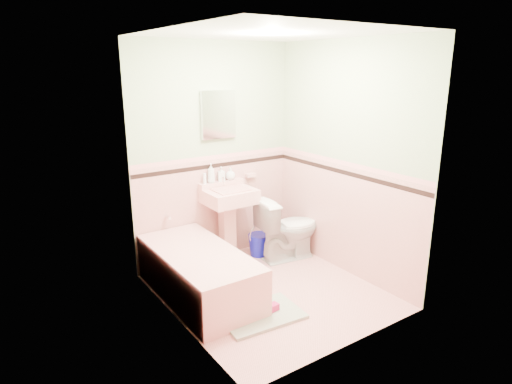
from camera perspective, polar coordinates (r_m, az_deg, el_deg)
floor at (r=4.64m, az=1.78°, el=-12.67°), size 2.20×2.20×0.00m
ceiling at (r=4.09m, az=2.10°, el=19.82°), size 2.20×2.20×0.00m
wall_back at (r=5.10m, az=-5.41°, el=4.86°), size 2.50×0.00×2.50m
wall_front at (r=3.40m, az=12.93°, el=-1.08°), size 2.50×0.00×2.50m
wall_left at (r=3.71m, az=-10.65°, el=0.47°), size 0.00×2.50×2.50m
wall_right at (r=4.84m, az=11.56°, el=4.01°), size 0.00×2.50×2.50m
wainscot_back at (r=5.25m, az=-5.16°, el=-2.13°), size 2.00×0.00×2.00m
wainscot_front at (r=3.64m, az=12.16°, el=-10.86°), size 2.00×0.00×2.00m
wainscot_left at (r=3.93m, az=-10.01°, el=-8.68°), size 0.00×2.20×2.20m
wainscot_right at (r=5.00m, az=11.06°, el=-3.32°), size 0.00×2.20×2.20m
accent_back at (r=5.11m, az=-5.27°, el=3.40°), size 2.00×0.00×2.00m
accent_front at (r=3.45m, az=12.58°, el=-3.08°), size 2.00×0.00×2.00m
accent_left at (r=3.75m, az=-10.30°, el=-1.41°), size 0.00×2.20×2.20m
accent_right at (r=4.85m, az=11.33°, el=2.48°), size 0.00×2.20×2.20m
cap_back at (r=5.09m, az=-5.30°, el=4.50°), size 2.00×0.00×2.00m
cap_front at (r=3.42m, az=12.68°, el=-1.49°), size 2.00×0.00×2.00m
cap_left at (r=3.72m, az=-10.38°, el=0.06°), size 0.00×2.20×2.20m
cap_right at (r=4.83m, az=11.39°, el=3.64°), size 0.00×2.20×2.20m
bathtub at (r=4.50m, az=-7.35°, el=-10.56°), size 0.70×1.50×0.45m
tub_faucet at (r=4.95m, az=-11.33°, el=-3.15°), size 0.04×0.12×0.04m
sink at (r=5.14m, az=-3.38°, el=-4.39°), size 0.56×0.48×0.88m
sink_faucet at (r=5.11m, az=-4.28°, el=1.45°), size 0.02×0.02×0.10m
medicine_cabinet at (r=5.03m, az=-4.87°, el=9.91°), size 0.43×0.04×0.53m
soap_dish at (r=5.37m, az=-0.73°, el=2.21°), size 0.12×0.07×0.04m
soap_bottle_left at (r=5.05m, az=-5.82°, el=2.43°), size 0.11×0.11×0.22m
soap_bottle_mid at (r=5.12m, az=-4.49°, el=2.33°), size 0.10×0.10×0.17m
soap_bottle_right at (r=5.19m, az=-3.33°, el=2.38°), size 0.15×0.15×0.14m
tube at (r=5.03m, az=-6.64°, el=1.73°), size 0.04×0.04×0.12m
toilet at (r=5.25m, az=4.16°, el=-4.67°), size 0.79×0.51×0.76m
bucket at (r=5.41m, az=0.40°, el=-6.81°), size 0.28×0.28×0.27m
bath_mat at (r=4.22m, az=0.60°, el=-15.57°), size 0.78×0.56×0.03m
shoe at (r=4.24m, az=1.93°, el=-14.73°), size 0.16×0.09×0.06m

